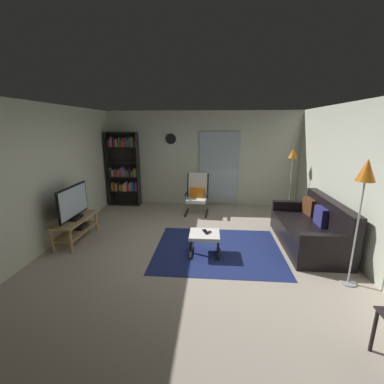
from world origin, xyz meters
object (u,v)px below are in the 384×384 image
(leather_sofa, at_px, (311,230))
(lounge_armchair, at_px, (197,192))
(wall_clock, at_px, (171,139))
(floor_lamp_by_sofa, at_px, (365,180))
(floor_lamp_by_shelf, at_px, (292,160))
(tv_stand, at_px, (76,226))
(tv_remote, at_px, (208,233))
(television, at_px, (73,203))
(ottoman, at_px, (205,237))
(cell_phone, at_px, (205,231))
(bookshelf_near_tv, at_px, (124,168))

(leather_sofa, height_order, lounge_armchair, lounge_armchair)
(wall_clock, bearing_deg, floor_lamp_by_sofa, -49.91)
(floor_lamp_by_shelf, bearing_deg, tv_stand, -156.75)
(leather_sofa, relative_size, tv_remote, 13.36)
(tv_stand, height_order, television, television)
(tv_remote, relative_size, wall_clock, 0.50)
(tv_remote, relative_size, floor_lamp_by_sofa, 0.08)
(television, xyz_separation_m, ottoman, (2.52, -0.33, -0.45))
(cell_phone, bearing_deg, tv_stand, 155.78)
(bookshelf_near_tv, bearing_deg, tv_stand, -93.64)
(ottoman, bearing_deg, television, 172.59)
(television, distance_m, cell_phone, 2.56)
(cell_phone, bearing_deg, bookshelf_near_tv, 112.86)
(ottoman, height_order, floor_lamp_by_shelf, floor_lamp_by_shelf)
(television, height_order, ottoman, television)
(tv_stand, bearing_deg, ottoman, -7.85)
(lounge_armchair, bearing_deg, floor_lamp_by_shelf, 1.90)
(tv_stand, distance_m, ottoman, 2.54)
(tv_stand, height_order, floor_lamp_by_shelf, floor_lamp_by_shelf)
(lounge_armchair, bearing_deg, ottoman, -83.17)
(bookshelf_near_tv, distance_m, cell_phone, 3.65)
(ottoman, height_order, floor_lamp_by_sofa, floor_lamp_by_sofa)
(floor_lamp_by_shelf, bearing_deg, television, -156.53)
(leather_sofa, height_order, ottoman, leather_sofa)
(bookshelf_near_tv, distance_m, lounge_armchair, 2.23)
(bookshelf_near_tv, distance_m, floor_lamp_by_shelf, 4.46)
(television, xyz_separation_m, wall_clock, (1.47, 2.68, 1.08))
(bookshelf_near_tv, distance_m, tv_remote, 3.75)
(tv_remote, bearing_deg, leather_sofa, 47.12)
(cell_phone, bearing_deg, television, 156.23)
(television, distance_m, tv_remote, 2.63)
(cell_phone, height_order, floor_lamp_by_sofa, floor_lamp_by_sofa)
(lounge_armchair, distance_m, wall_clock, 1.71)
(television, height_order, floor_lamp_by_shelf, floor_lamp_by_shelf)
(television, distance_m, floor_lamp_by_sofa, 4.79)
(tv_stand, relative_size, wall_clock, 3.86)
(tv_remote, bearing_deg, ottoman, -144.23)
(tv_stand, bearing_deg, bookshelf_near_tv, 86.36)
(tv_remote, height_order, floor_lamp_by_sofa, floor_lamp_by_sofa)
(television, xyz_separation_m, bookshelf_near_tv, (0.15, 2.46, 0.28))
(cell_phone, bearing_deg, wall_clock, 91.49)
(leather_sofa, height_order, tv_remote, leather_sofa)
(tv_remote, distance_m, cell_phone, 0.10)
(tv_stand, xyz_separation_m, cell_phone, (2.52, -0.26, 0.09))
(cell_phone, distance_m, wall_clock, 3.43)
(television, distance_m, floor_lamp_by_shelf, 5.03)
(tv_stand, distance_m, bookshelf_near_tv, 2.56)
(bookshelf_near_tv, height_order, leather_sofa, bookshelf_near_tv)
(tv_stand, relative_size, floor_lamp_by_shelf, 0.67)
(lounge_armchair, distance_m, cell_phone, 2.17)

